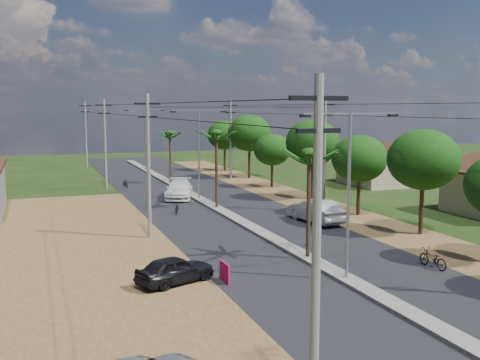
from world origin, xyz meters
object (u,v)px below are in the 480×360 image
at_px(car_silver_mid, 316,211).
at_px(car_white_far, 179,190).
at_px(car_parked_dark, 175,270).
at_px(roadside_sign, 225,273).
at_px(moto_rider_east, 433,259).

xyz_separation_m(car_silver_mid, car_white_far, (-6.50, 13.80, -0.01)).
relative_size(car_parked_dark, roadside_sign, 3.26).
height_order(car_silver_mid, car_parked_dark, car_silver_mid).
bearing_deg(car_parked_dark, car_white_far, -35.86).
xyz_separation_m(car_parked_dark, roadside_sign, (2.22, -0.67, -0.17)).
bearing_deg(car_parked_dark, car_silver_mid, -72.75).
bearing_deg(car_white_far, car_parked_dark, -86.73).
bearing_deg(car_white_far, roadside_sign, -81.40).
bearing_deg(roadside_sign, car_silver_mid, 44.03).
distance_m(car_silver_mid, moto_rider_east, 12.27).
bearing_deg(roadside_sign, moto_rider_east, -9.57).
height_order(moto_rider_east, roadside_sign, moto_rider_east).
distance_m(car_white_far, car_parked_dark, 24.73).
bearing_deg(moto_rider_east, car_parked_dark, -13.58).
distance_m(car_white_far, roadside_sign, 24.93).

